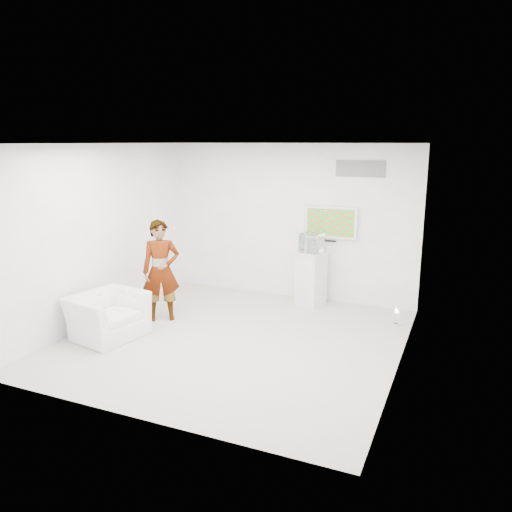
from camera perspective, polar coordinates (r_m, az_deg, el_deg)
name	(u,v)px	position (r m, az deg, el deg)	size (l,w,h in m)	color
room	(233,246)	(7.50, -2.63, 1.19)	(5.01, 5.01, 3.00)	#B6B2A6
tv	(331,222)	(9.47, 8.56, 3.83)	(1.00, 0.08, 0.60)	silver
logo_decal	(360,169)	(9.29, 11.85, 9.74)	(0.90, 0.02, 0.30)	slate
person	(161,271)	(8.68, -10.80, -1.65)	(0.64, 0.42, 1.75)	white
armchair	(107,316)	(8.25, -16.62, -6.54)	(1.07, 0.94, 0.70)	white
pedestal	(311,278)	(9.47, 6.29, -2.54)	(0.49, 0.49, 1.02)	silver
floor_uplight	(396,318)	(8.77, 15.74, -6.84)	(0.17, 0.17, 0.26)	white
vitrine	(312,243)	(9.31, 6.39, 1.54)	(0.36, 0.36, 0.36)	silver
console	(312,246)	(9.33, 6.38, 1.11)	(0.05, 0.16, 0.22)	silver
wii_remote	(174,228)	(8.68, -9.35, 3.13)	(0.03, 0.13, 0.03)	silver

